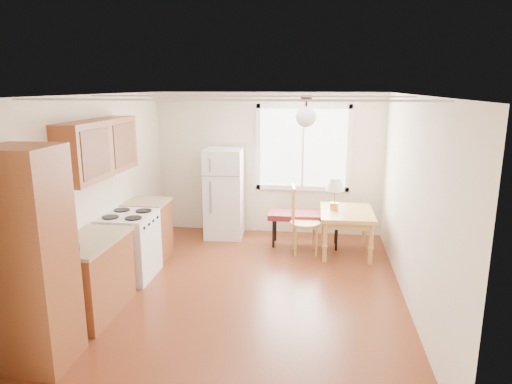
% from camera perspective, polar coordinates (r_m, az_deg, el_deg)
% --- Properties ---
extents(room_shell, '(4.60, 5.60, 2.62)m').
position_cam_1_polar(room_shell, '(5.69, -1.18, -0.63)').
color(room_shell, '#552211').
rests_on(room_shell, ground).
extents(kitchen_run, '(0.65, 3.40, 2.20)m').
position_cam_1_polar(kitchen_run, '(5.75, -19.41, -5.50)').
color(kitchen_run, brown).
rests_on(kitchen_run, ground).
extents(window_unit, '(1.64, 0.05, 1.51)m').
position_cam_1_polar(window_unit, '(8.01, 5.90, 5.51)').
color(window_unit, white).
rests_on(window_unit, room_shell).
extents(pendant_light, '(0.26, 0.26, 0.40)m').
position_cam_1_polar(pendant_light, '(5.87, 6.26, 9.46)').
color(pendant_light, '#301C15').
rests_on(pendant_light, room_shell).
extents(refrigerator, '(0.67, 0.69, 1.56)m').
position_cam_1_polar(refrigerator, '(7.96, -4.00, -0.15)').
color(refrigerator, white).
rests_on(refrigerator, ground).
extents(bench, '(1.23, 0.48, 0.56)m').
position_cam_1_polar(bench, '(7.57, 6.19, -3.09)').
color(bench, maroon).
rests_on(bench, ground).
extents(dining_table, '(0.83, 1.10, 0.68)m').
position_cam_1_polar(dining_table, '(7.36, 11.25, -3.10)').
color(dining_table, '#B48D45').
rests_on(dining_table, ground).
extents(chair, '(0.50, 0.49, 1.09)m').
position_cam_1_polar(chair, '(7.18, 5.37, -2.89)').
color(chair, '#B48D45').
rests_on(chair, ground).
extents(table_lamp, '(0.29, 0.29, 0.51)m').
position_cam_1_polar(table_lamp, '(7.27, 9.85, 0.61)').
color(table_lamp, '#C3843E').
rests_on(table_lamp, dining_table).
extents(coffee_maker, '(0.24, 0.28, 0.37)m').
position_cam_1_polar(coffee_maker, '(5.15, -22.98, -5.71)').
color(coffee_maker, black).
rests_on(coffee_maker, kitchen_run).
extents(kettle, '(0.11, 0.11, 0.21)m').
position_cam_1_polar(kettle, '(5.47, -22.12, -5.06)').
color(kettle, red).
rests_on(kettle, kitchen_run).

